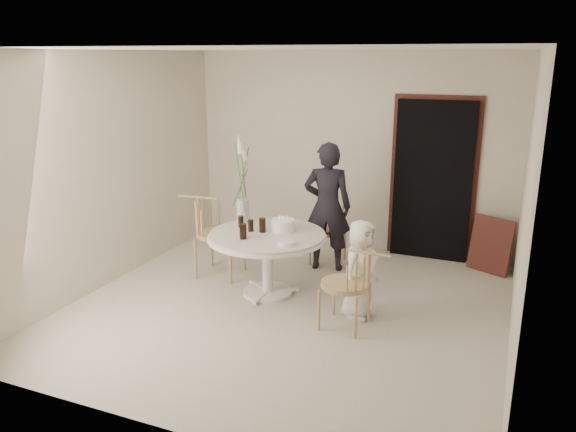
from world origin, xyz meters
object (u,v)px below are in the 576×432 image
at_px(boy, 360,269).
at_px(chair_right, 357,278).
at_px(chair_far, 331,222).
at_px(chair_left, 209,224).
at_px(girl, 327,207).
at_px(flower_vase, 243,192).
at_px(birthday_cake, 283,225).
at_px(table, 267,243).

bearing_deg(boy, chair_right, -155.73).
distance_m(chair_far, chair_left, 1.62).
distance_m(girl, flower_vase, 1.13).
bearing_deg(birthday_cake, girl, 74.68).
relative_size(girl, flower_vase, 1.55).
bearing_deg(birthday_cake, flower_vase, 167.69).
bearing_deg(flower_vase, chair_far, 55.45).
relative_size(table, birthday_cake, 4.96).
distance_m(chair_left, flower_vase, 0.67).
relative_size(chair_right, boy, 0.80).
xyz_separation_m(chair_far, birthday_cake, (-0.18, -1.20, 0.28)).
distance_m(chair_far, flower_vase, 1.43).
distance_m(birthday_cake, flower_vase, 0.65).
xyz_separation_m(table, birthday_cake, (0.12, 0.16, 0.18)).
relative_size(table, flower_vase, 1.26).
bearing_deg(girl, table, 58.92).
bearing_deg(chair_left, birthday_cake, -102.96).
bearing_deg(flower_vase, table, -32.63).
bearing_deg(chair_left, chair_right, -114.88).
relative_size(chair_far, chair_left, 0.80).
bearing_deg(chair_right, boy, -167.18).
distance_m(boy, flower_vase, 1.72).
xyz_separation_m(table, flower_vase, (-0.44, 0.28, 0.49)).
relative_size(table, girl, 0.81).
distance_m(table, girl, 1.11).
relative_size(chair_left, flower_vase, 0.95).
height_order(table, girl, girl).
distance_m(girl, boy, 1.42).
distance_m(chair_far, birthday_cake, 1.24).
distance_m(chair_right, flower_vase, 1.85).
relative_size(table, boy, 1.27).
bearing_deg(chair_far, girl, -80.82).
distance_m(chair_left, girl, 1.48).
bearing_deg(table, flower_vase, 147.37).
relative_size(chair_left, birthday_cake, 3.72).
relative_size(boy, flower_vase, 0.99).
distance_m(chair_far, girl, 0.45).
xyz_separation_m(chair_right, flower_vase, (-1.60, 0.73, 0.56)).
bearing_deg(flower_vase, birthday_cake, -12.31).
bearing_deg(chair_left, chair_far, -54.44).
bearing_deg(chair_far, chair_left, -140.05).
xyz_separation_m(table, chair_right, (1.16, -0.44, -0.07)).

